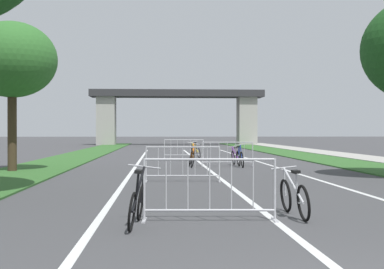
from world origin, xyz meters
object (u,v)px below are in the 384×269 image
object	(u,v)px
bicycle_purple_3	(236,157)
tree_left_maple_mid	(12,60)
bicycle_blue_2	(240,158)
bicycle_black_4	(137,203)
bicycle_yellow_1	(196,151)
crowd_barrier_second	(183,164)
bicycle_orange_5	(192,158)
bicycle_silver_0	(294,197)
crowd_barrier_nearest	(210,190)
crowd_barrier_fourth	(184,149)
crowd_barrier_third	(227,154)

from	to	relation	value
bicycle_purple_3	tree_left_maple_mid	bearing A→B (deg)	-163.00
bicycle_blue_2	bicycle_black_4	distance (m)	14.14
bicycle_yellow_1	bicycle_blue_2	bearing A→B (deg)	-92.89
crowd_barrier_second	bicycle_orange_5	xyz separation A→B (m)	(0.67, 6.50, -0.13)
bicycle_silver_0	bicycle_yellow_1	distance (m)	20.86
crowd_barrier_nearest	bicycle_black_4	xyz separation A→B (m)	(-1.19, -0.40, -0.16)
bicycle_silver_0	bicycle_black_4	world-z (taller)	bicycle_black_4
bicycle_silver_0	bicycle_black_4	bearing A→B (deg)	-166.92
crowd_barrier_nearest	crowd_barrier_second	xyz separation A→B (m)	(-0.15, 6.92, 0.00)
tree_left_maple_mid	crowd_barrier_fourth	world-z (taller)	tree_left_maple_mid
bicycle_black_4	bicycle_orange_5	world-z (taller)	bicycle_orange_5
crowd_barrier_second	crowd_barrier_third	bearing A→B (deg)	72.19
tree_left_maple_mid	bicycle_blue_2	distance (m)	9.81
crowd_barrier_fourth	bicycle_orange_5	distance (m)	7.34
bicycle_yellow_1	crowd_barrier_third	bearing A→B (deg)	-95.67
tree_left_maple_mid	crowd_barrier_fourth	distance (m)	12.37
crowd_barrier_third	bicycle_purple_3	world-z (taller)	crowd_barrier_third
bicycle_yellow_1	bicycle_purple_3	world-z (taller)	bicycle_yellow_1
bicycle_orange_5	bicycle_yellow_1	bearing A→B (deg)	83.39
crowd_barrier_nearest	bicycle_yellow_1	world-z (taller)	crowd_barrier_nearest
bicycle_purple_3	crowd_barrier_second	bearing A→B (deg)	-113.05
bicycle_yellow_1	bicycle_purple_3	xyz separation A→B (m)	(1.30, -6.94, -0.02)
crowd_barrier_third	crowd_barrier_fourth	world-z (taller)	same
bicycle_blue_2	bicycle_purple_3	world-z (taller)	bicycle_blue_2
crowd_barrier_second	bicycle_blue_2	xyz separation A→B (m)	(2.69, 6.32, -0.14)
bicycle_yellow_1	bicycle_blue_2	size ratio (longest dim) A/B	1.03
tree_left_maple_mid	bicycle_yellow_1	bearing A→B (deg)	53.75
bicycle_silver_0	crowd_barrier_nearest	bearing A→B (deg)	-169.23
crowd_barrier_nearest	crowd_barrier_fourth	xyz separation A→B (m)	(0.51, 20.75, 0.00)
bicycle_black_4	bicycle_orange_5	distance (m)	13.92
crowd_barrier_nearest	crowd_barrier_fourth	size ratio (longest dim) A/B	1.00
tree_left_maple_mid	crowd_barrier_fourth	bearing A→B (deg)	55.10
crowd_barrier_second	crowd_barrier_third	size ratio (longest dim) A/B	1.00
crowd_barrier_third	crowd_barrier_fourth	bearing A→B (deg)	102.73
crowd_barrier_nearest	crowd_barrier_fourth	world-z (taller)	same
bicycle_black_4	bicycle_orange_5	bearing A→B (deg)	87.91
bicycle_yellow_1	bicycle_orange_5	xyz separation A→B (m)	(-0.67, -7.80, 0.01)
crowd_barrier_nearest	bicycle_purple_3	bearing A→B (deg)	80.10
crowd_barrier_second	crowd_barrier_fourth	bearing A→B (deg)	87.27
crowd_barrier_nearest	bicycle_black_4	distance (m)	1.27
bicycle_yellow_1	tree_left_maple_mid	bearing A→B (deg)	-138.68
crowd_barrier_nearest	bicycle_orange_5	size ratio (longest dim) A/B	1.28
crowd_barrier_nearest	bicycle_orange_5	xyz separation A→B (m)	(0.52, 13.41, -0.13)
bicycle_silver_0	bicycle_blue_2	xyz separation A→B (m)	(1.02, 12.88, 0.03)
crowd_barrier_fourth	bicycle_black_4	size ratio (longest dim) A/B	1.39
bicycle_blue_2	bicycle_black_4	size ratio (longest dim) A/B	1.00
bicycle_yellow_1	bicycle_orange_5	world-z (taller)	bicycle_orange_5
bicycle_yellow_1	bicycle_orange_5	distance (m)	7.83
crowd_barrier_nearest	crowd_barrier_third	xyz separation A→B (m)	(2.07, 13.83, 0.00)
bicycle_yellow_1	bicycle_orange_5	bearing A→B (deg)	-107.36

